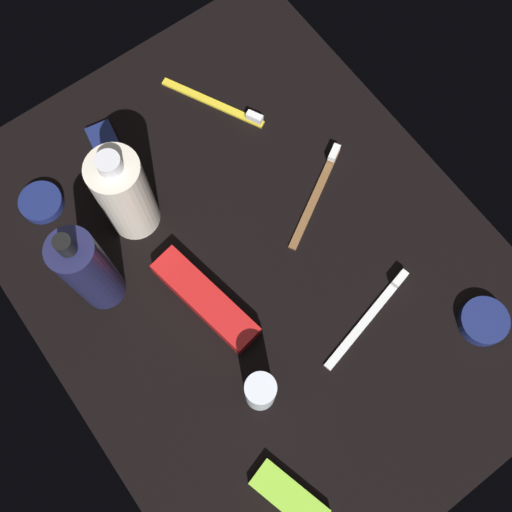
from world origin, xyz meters
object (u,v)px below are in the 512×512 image
(toothbrush_brown, at_px, (318,190))
(cream_tin_right, at_px, (483,321))
(toothbrush_white, at_px, (372,313))
(toothbrush_yellow, at_px, (219,104))
(snack_bar_lime, at_px, (289,497))
(lotion_bottle, at_px, (88,271))
(cream_tin_left, at_px, (41,203))
(deodorant_stick, at_px, (260,392))
(toothpaste_box_red, at_px, (205,300))
(snack_bar_navy, at_px, (110,153))
(bodywash_bottle, at_px, (124,194))

(toothbrush_brown, distance_m, cream_tin_right, 0.30)
(toothbrush_brown, xyz_separation_m, toothbrush_white, (0.20, -0.06, 0.00))
(toothbrush_yellow, bearing_deg, snack_bar_lime, -26.27)
(lotion_bottle, relative_size, cream_tin_right, 3.04)
(cream_tin_left, bearing_deg, deodorant_stick, 12.97)
(toothpaste_box_red, relative_size, snack_bar_lime, 1.69)
(deodorant_stick, xyz_separation_m, cream_tin_right, (0.10, 0.31, -0.04))
(deodorant_stick, distance_m, snack_bar_navy, 0.44)
(snack_bar_lime, relative_size, cream_tin_left, 1.60)
(toothbrush_yellow, bearing_deg, toothbrush_white, -2.85)
(deodorant_stick, distance_m, toothbrush_yellow, 0.46)
(toothbrush_brown, xyz_separation_m, cream_tin_left, (-0.23, -0.35, 0.00))
(toothbrush_brown, bearing_deg, snack_bar_lime, -42.94)
(lotion_bottle, height_order, snack_bar_lime, lotion_bottle)
(cream_tin_left, xyz_separation_m, cream_tin_right, (0.53, 0.41, 0.00))
(cream_tin_left, relative_size, cream_tin_right, 0.95)
(bodywash_bottle, distance_m, deodorant_stick, 0.32)
(lotion_bottle, bearing_deg, toothbrush_yellow, 115.96)
(toothpaste_box_red, distance_m, cream_tin_left, 0.29)
(cream_tin_right, bearing_deg, toothbrush_white, -130.86)
(bodywash_bottle, xyz_separation_m, cream_tin_left, (-0.10, -0.10, -0.08))
(lotion_bottle, distance_m, toothbrush_white, 0.39)
(cream_tin_left, bearing_deg, bodywash_bottle, 45.66)
(snack_bar_navy, bearing_deg, lotion_bottle, -24.12)
(toothbrush_brown, xyz_separation_m, snack_bar_navy, (-0.24, -0.22, 0.00))
(snack_bar_lime, relative_size, snack_bar_navy, 1.00)
(toothbrush_yellow, height_order, toothbrush_white, same)
(bodywash_bottle, relative_size, toothbrush_brown, 1.16)
(toothbrush_yellow, distance_m, toothpaste_box_red, 0.32)
(deodorant_stick, xyz_separation_m, toothpaste_box_red, (-0.15, 0.02, -0.04))
(cream_tin_right, bearing_deg, deodorant_stick, -108.36)
(toothpaste_box_red, distance_m, cream_tin_right, 0.39)
(lotion_bottle, xyz_separation_m, toothbrush_white, (0.26, 0.29, -0.09))
(toothbrush_yellow, relative_size, cream_tin_right, 2.41)
(toothbrush_white, bearing_deg, snack_bar_navy, -159.09)
(lotion_bottle, relative_size, snack_bar_navy, 2.00)
(bodywash_bottle, height_order, snack_bar_lime, bodywash_bottle)
(toothpaste_box_red, xyz_separation_m, snack_bar_lime, (0.28, -0.06, -0.01))
(deodorant_stick, relative_size, toothpaste_box_red, 0.60)
(deodorant_stick, bearing_deg, cream_tin_left, -167.03)
(snack_bar_navy, distance_m, cream_tin_right, 0.61)
(toothbrush_white, height_order, cream_tin_right, same)
(toothbrush_yellow, relative_size, cream_tin_left, 2.54)
(bodywash_bottle, relative_size, snack_bar_lime, 1.80)
(bodywash_bottle, xyz_separation_m, deodorant_stick, (0.32, -0.01, -0.03))
(lotion_bottle, distance_m, cream_tin_left, 0.19)
(lotion_bottle, xyz_separation_m, toothpaste_box_red, (0.10, 0.11, -0.08))
(toothbrush_yellow, xyz_separation_m, snack_bar_lime, (0.53, -0.26, 0.00))
(bodywash_bottle, xyz_separation_m, snack_bar_navy, (-0.11, 0.02, -0.08))
(toothbrush_yellow, bearing_deg, cream_tin_right, 10.90)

